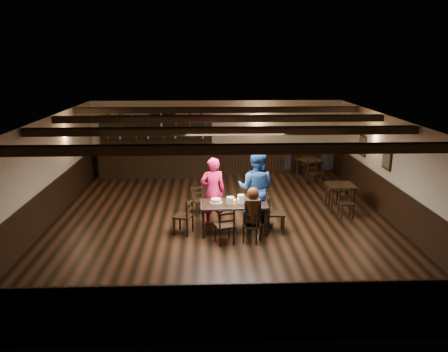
{
  "coord_description": "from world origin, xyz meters",
  "views": [
    {
      "loc": [
        -0.36,
        -10.72,
        4.22
      ],
      "look_at": [
        0.07,
        0.2,
        1.22
      ],
      "focal_mm": 35.0,
      "sensor_mm": 36.0,
      "label": 1
    }
  ],
  "objects_px": {
    "cake": "(216,201)",
    "chair_near_right": "(251,224)",
    "bar_counter": "(156,157)",
    "woman_pink": "(213,191)",
    "man_blue": "(256,189)",
    "chair_near_left": "(226,224)",
    "dining_table": "(234,206)"
  },
  "relations": [
    {
      "from": "chair_near_left",
      "to": "man_blue",
      "type": "bearing_deg",
      "value": 55.17
    },
    {
      "from": "chair_near_right",
      "to": "dining_table",
      "type": "bearing_deg",
      "value": 118.74
    },
    {
      "from": "cake",
      "to": "dining_table",
      "type": "bearing_deg",
      "value": -10.67
    },
    {
      "from": "woman_pink",
      "to": "bar_counter",
      "type": "height_order",
      "value": "bar_counter"
    },
    {
      "from": "chair_near_right",
      "to": "cake",
      "type": "distance_m",
      "value": 1.15
    },
    {
      "from": "chair_near_left",
      "to": "chair_near_right",
      "type": "relative_size",
      "value": 1.1
    },
    {
      "from": "dining_table",
      "to": "man_blue",
      "type": "distance_m",
      "value": 0.8
    },
    {
      "from": "chair_near_left",
      "to": "bar_counter",
      "type": "bearing_deg",
      "value": 110.24
    },
    {
      "from": "woman_pink",
      "to": "bar_counter",
      "type": "xyz_separation_m",
      "value": [
        -1.97,
        4.78,
        -0.16
      ]
    },
    {
      "from": "chair_near_right",
      "to": "cake",
      "type": "height_order",
      "value": "cake"
    },
    {
      "from": "chair_near_right",
      "to": "woman_pink",
      "type": "bearing_deg",
      "value": 125.03
    },
    {
      "from": "cake",
      "to": "bar_counter",
      "type": "bearing_deg",
      "value": 111.14
    },
    {
      "from": "cake",
      "to": "bar_counter",
      "type": "xyz_separation_m",
      "value": [
        -2.04,
        5.27,
        -0.07
      ]
    },
    {
      "from": "chair_near_right",
      "to": "woman_pink",
      "type": "height_order",
      "value": "woman_pink"
    },
    {
      "from": "dining_table",
      "to": "cake",
      "type": "xyz_separation_m",
      "value": [
        -0.43,
        0.08,
        0.12
      ]
    },
    {
      "from": "chair_near_left",
      "to": "man_blue",
      "type": "xyz_separation_m",
      "value": [
        0.82,
        1.18,
        0.48
      ]
    },
    {
      "from": "chair_near_right",
      "to": "man_blue",
      "type": "relative_size",
      "value": 0.4
    },
    {
      "from": "woman_pink",
      "to": "man_blue",
      "type": "relative_size",
      "value": 0.9
    },
    {
      "from": "chair_near_left",
      "to": "woman_pink",
      "type": "distance_m",
      "value": 1.38
    },
    {
      "from": "chair_near_left",
      "to": "woman_pink",
      "type": "relative_size",
      "value": 0.49
    },
    {
      "from": "chair_near_left",
      "to": "cake",
      "type": "relative_size",
      "value": 2.82
    },
    {
      "from": "dining_table",
      "to": "chair_near_right",
      "type": "relative_size",
      "value": 2.08
    },
    {
      "from": "cake",
      "to": "chair_near_right",
      "type": "bearing_deg",
      "value": -43.19
    },
    {
      "from": "cake",
      "to": "bar_counter",
      "type": "distance_m",
      "value": 5.65
    },
    {
      "from": "chair_near_right",
      "to": "woman_pink",
      "type": "xyz_separation_m",
      "value": [
        -0.87,
        1.24,
        0.43
      ]
    },
    {
      "from": "dining_table",
      "to": "bar_counter",
      "type": "xyz_separation_m",
      "value": [
        -2.47,
        5.35,
        0.05
      ]
    },
    {
      "from": "dining_table",
      "to": "chair_near_left",
      "type": "height_order",
      "value": "chair_near_left"
    },
    {
      "from": "dining_table",
      "to": "woman_pink",
      "type": "height_order",
      "value": "woman_pink"
    },
    {
      "from": "chair_near_right",
      "to": "bar_counter",
      "type": "height_order",
      "value": "bar_counter"
    },
    {
      "from": "chair_near_left",
      "to": "cake",
      "type": "distance_m",
      "value": 0.88
    },
    {
      "from": "man_blue",
      "to": "bar_counter",
      "type": "distance_m",
      "value": 5.78
    },
    {
      "from": "chair_near_right",
      "to": "woman_pink",
      "type": "distance_m",
      "value": 1.58
    }
  ]
}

